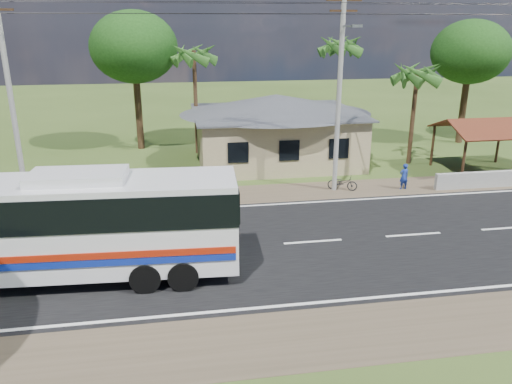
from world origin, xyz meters
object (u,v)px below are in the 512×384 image
coach_bus (51,220)px  person (404,176)px  waiting_shed (486,128)px  motorcycle (342,183)px

coach_bus → person: size_ratio=8.92×
coach_bus → person: coach_bus is taller
waiting_shed → person: bearing=-158.1°
coach_bus → motorcycle: coach_bus is taller
waiting_shed → motorcycle: 10.07m
motorcycle → coach_bus: bearing=145.2°
waiting_shed → person: (-6.20, -2.49, -2.00)m
waiting_shed → person: size_ratio=3.57×
motorcycle → person: (3.38, -0.39, 0.30)m
person → waiting_shed: bearing=-166.0°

